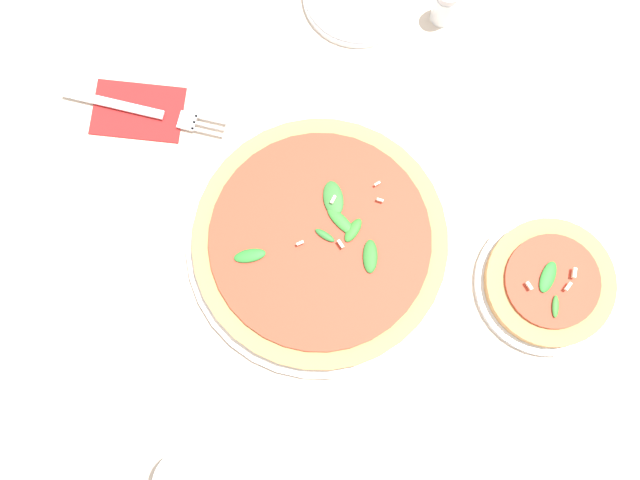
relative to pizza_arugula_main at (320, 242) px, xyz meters
The scene contains 7 objects.
ground_plane 0.03m from the pizza_arugula_main, 67.45° to the left, with size 6.00×6.00×0.00m, color beige.
pizza_arugula_main is the anchor object (origin of this frame).
pizza_personal_side 0.29m from the pizza_arugula_main, ahead, with size 0.18×0.18×0.05m.
wine_glass 0.33m from the pizza_arugula_main, 108.04° to the right, with size 0.08×0.08×0.18m.
napkin 0.31m from the pizza_arugula_main, 150.19° to the left, with size 0.12×0.08×0.01m.
fork 0.30m from the pizza_arugula_main, 149.56° to the left, with size 0.23×0.04×0.00m.
shaker_pepper 0.36m from the pizza_arugula_main, 69.33° to the left, with size 0.03×0.03×0.07m.
Camera 1 is at (0.01, -0.21, 0.96)m, focal length 42.00 mm.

